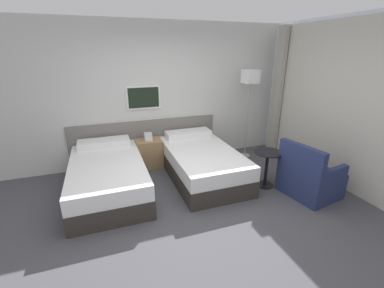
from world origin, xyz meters
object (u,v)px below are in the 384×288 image
(nightstand, at_px, (149,153))
(bed_near_door, at_px, (108,176))
(armchair, at_px, (309,178))
(floor_lamp, at_px, (250,83))
(bed_near_window, at_px, (201,162))
(side_table, at_px, (267,162))

(nightstand, bearing_deg, bed_near_door, -137.23)
(bed_near_door, bearing_deg, armchair, -21.33)
(floor_lamp, relative_size, armchair, 2.07)
(bed_near_window, xyz_separation_m, side_table, (0.89, -0.69, 0.16))
(bed_near_window, relative_size, armchair, 2.25)
(side_table, xyz_separation_m, armchair, (0.46, -0.47, -0.15))
(side_table, distance_m, armchair, 0.68)
(bed_near_door, height_order, floor_lamp, floor_lamp)
(bed_near_window, relative_size, floor_lamp, 1.09)
(side_table, bearing_deg, bed_near_window, 142.23)
(floor_lamp, distance_m, armchair, 2.16)
(bed_near_window, distance_m, side_table, 1.14)
(floor_lamp, height_order, armchair, floor_lamp)
(bed_near_window, height_order, armchair, armchair)
(floor_lamp, bearing_deg, bed_near_window, -155.31)
(bed_near_door, xyz_separation_m, side_table, (2.50, -0.69, 0.16))
(bed_near_door, bearing_deg, floor_lamp, 11.32)
(bed_near_window, distance_m, floor_lamp, 1.89)
(bed_near_door, xyz_separation_m, floor_lamp, (2.86, 0.57, 1.30))
(floor_lamp, bearing_deg, armchair, -86.36)
(nightstand, bearing_deg, bed_near_window, -42.77)
(bed_near_window, height_order, side_table, bed_near_window)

